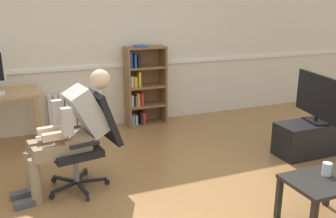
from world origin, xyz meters
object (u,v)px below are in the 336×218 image
object	(u,v)px
computer_mouse	(2,93)
office_chair	(88,137)
bookshelf	(143,87)
drinking_glass	(327,169)
person_seated	(71,129)
tv_screen	(319,98)
coffee_table	(323,187)
radiator	(76,112)
tv_stand	(314,137)

from	to	relation	value
computer_mouse	office_chair	world-z (taller)	office_chair
bookshelf	drinking_glass	distance (m)	3.13
computer_mouse	person_seated	distance (m)	1.44
tv_screen	coffee_table	size ratio (longest dim) A/B	1.46
computer_mouse	radiator	world-z (taller)	computer_mouse
tv_screen	radiator	bearing A→B (deg)	63.90
computer_mouse	coffee_table	world-z (taller)	computer_mouse
coffee_table	drinking_glass	xyz separation A→B (m)	(0.07, 0.05, 0.12)
bookshelf	tv_stand	bearing A→B (deg)	-49.50
person_seated	coffee_table	bearing A→B (deg)	43.04
bookshelf	coffee_table	bearing A→B (deg)	-80.14
office_chair	coffee_table	bearing A→B (deg)	39.95
coffee_table	person_seated	bearing A→B (deg)	142.35
radiator	drinking_glass	xyz separation A→B (m)	(1.62, -3.16, 0.19)
office_chair	tv_stand	world-z (taller)	office_chair
computer_mouse	drinking_glass	bearing A→B (deg)	-46.17
person_seated	drinking_glass	xyz separation A→B (m)	(1.92, -1.37, -0.17)
computer_mouse	radiator	distance (m)	1.16
office_chair	person_seated	size ratio (longest dim) A/B	0.82
tv_stand	drinking_glass	distance (m)	1.56
coffee_table	tv_screen	bearing A→B (deg)	48.77
office_chair	coffee_table	size ratio (longest dim) A/B	1.59
office_chair	drinking_glass	distance (m)	2.24
computer_mouse	office_chair	xyz separation A→B (m)	(0.79, -1.26, -0.24)
radiator	tv_stand	xyz separation A→B (m)	(2.62, -1.99, -0.08)
bookshelf	radiator	world-z (taller)	bookshelf
office_chair	person_seated	bearing A→B (deg)	-90.00
computer_mouse	coffee_table	xyz separation A→B (m)	(2.47, -2.71, -0.42)
bookshelf	tv_screen	bearing A→B (deg)	-49.48
bookshelf	tv_screen	world-z (taller)	bookshelf
radiator	tv_stand	distance (m)	3.29
tv_stand	drinking_glass	size ratio (longest dim) A/B	8.94
radiator	tv_screen	size ratio (longest dim) A/B	0.85
person_seated	tv_stand	bearing A→B (deg)	76.88
computer_mouse	office_chair	distance (m)	1.51
bookshelf	office_chair	bearing A→B (deg)	-124.26
tv_stand	coffee_table	size ratio (longest dim) A/B	1.62
computer_mouse	person_seated	size ratio (longest dim) A/B	0.08
bookshelf	tv_stand	world-z (taller)	bookshelf
computer_mouse	office_chair	size ratio (longest dim) A/B	0.10
tv_stand	drinking_glass	xyz separation A→B (m)	(-1.00, -1.17, 0.27)
bookshelf	office_chair	size ratio (longest dim) A/B	1.25
computer_mouse	bookshelf	size ratio (longest dim) A/B	0.08
tv_stand	bookshelf	bearing A→B (deg)	130.50
bookshelf	tv_screen	xyz separation A→B (m)	(1.62, -1.89, 0.13)
bookshelf	person_seated	distance (m)	2.14
person_seated	drinking_glass	bearing A→B (deg)	45.19
drinking_glass	coffee_table	bearing A→B (deg)	-143.22
coffee_table	tv_stand	bearing A→B (deg)	48.82
tv_screen	person_seated	bearing A→B (deg)	97.30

